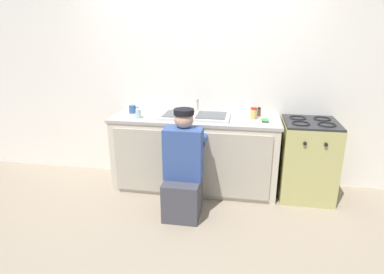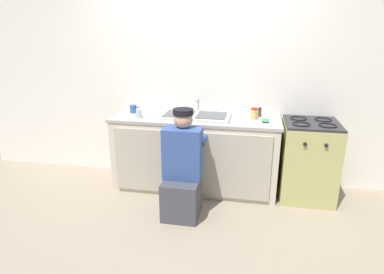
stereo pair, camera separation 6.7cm
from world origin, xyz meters
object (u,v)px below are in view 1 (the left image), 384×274
coffee_mug (133,109)px  spice_bottle_pepper (259,112)px  sink_double_basin (195,116)px  stove_range (307,159)px  water_glass (138,114)px  cell_phone (265,120)px  plumber_person (183,173)px  condiment_jar (254,113)px

coffee_mug → spice_bottle_pepper: bearing=3.9°
sink_double_basin → coffee_mug: (-0.78, 0.08, 0.03)m
stove_range → spice_bottle_pepper: bearing=162.0°
water_glass → coffee_mug: bearing=123.7°
water_glass → spice_bottle_pepper: size_ratio=0.95×
cell_phone → water_glass: bearing=-175.4°
plumber_person → water_glass: plumber_person is taller
stove_range → coffee_mug: size_ratio=7.14×
cell_phone → spice_bottle_pepper: (-0.07, 0.21, 0.04)m
water_glass → cell_phone: (1.42, 0.12, -0.04)m
condiment_jar → plumber_person: bearing=-134.9°
sink_double_basin → stove_range: (1.29, -0.00, -0.45)m
plumber_person → water_glass: bearing=141.4°
plumber_person → spice_bottle_pepper: size_ratio=10.52×
coffee_mug → cell_phone: (1.57, -0.11, -0.04)m
plumber_person → spice_bottle_pepper: bearing=47.7°
stove_range → water_glass: size_ratio=8.99×
plumber_person → coffee_mug: bearing=136.9°
coffee_mug → cell_phone: coffee_mug is taller
stove_range → cell_phone: stove_range is taller
water_glass → cell_phone: water_glass is taller
stove_range → water_glass: 1.98m
sink_double_basin → water_glass: bearing=-167.1°
stove_range → coffee_mug: coffee_mug is taller
water_glass → cell_phone: 1.43m
plumber_person → coffee_mug: plumber_person is taller
coffee_mug → plumber_person: bearing=-43.1°
coffee_mug → condiment_jar: bearing=-1.2°
sink_double_basin → stove_range: sink_double_basin is taller
plumber_person → water_glass: 0.91m
plumber_person → stove_range: bearing=25.9°
cell_phone → spice_bottle_pepper: size_ratio=1.33×
cell_phone → spice_bottle_pepper: spice_bottle_pepper is taller
water_glass → stove_range: bearing=4.2°
sink_double_basin → coffee_mug: sink_double_basin is taller
condiment_jar → cell_phone: bearing=-30.6°
water_glass → spice_bottle_pepper: bearing=13.4°
condiment_jar → water_glass: size_ratio=1.28×
sink_double_basin → condiment_jar: 0.67m
sink_double_basin → stove_range: 1.37m
stove_range → condiment_jar: size_ratio=7.03×
spice_bottle_pepper → stove_range: bearing=-18.0°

